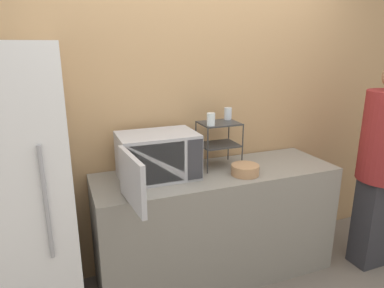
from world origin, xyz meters
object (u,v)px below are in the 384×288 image
(microwave, at_px, (157,157))
(glass_back_right, at_px, (228,114))
(refrigerator, at_px, (10,199))
(glass_front_left, at_px, (211,119))
(bowl, at_px, (245,170))
(dish_rack, at_px, (219,135))

(microwave, bearing_deg, glass_back_right, 13.44)
(refrigerator, bearing_deg, glass_front_left, 2.71)
(bowl, bearing_deg, glass_back_right, 88.00)
(dish_rack, relative_size, bowl, 1.72)
(dish_rack, height_order, refrigerator, refrigerator)
(microwave, bearing_deg, dish_rack, 8.09)
(dish_rack, distance_m, glass_front_left, 0.19)
(glass_front_left, distance_m, glass_back_right, 0.26)
(bowl, xyz_separation_m, refrigerator, (-1.55, 0.10, -0.01))
(glass_back_right, bearing_deg, dish_rack, -145.45)
(glass_back_right, bearing_deg, bowl, -92.00)
(glass_front_left, bearing_deg, dish_rack, 35.90)
(microwave, distance_m, dish_rack, 0.53)
(bowl, height_order, refrigerator, refrigerator)
(dish_rack, height_order, glass_back_right, glass_back_right)
(microwave, bearing_deg, glass_front_left, -0.25)
(microwave, height_order, bowl, microwave)
(glass_front_left, height_order, bowl, glass_front_left)
(glass_back_right, bearing_deg, glass_front_left, -144.80)
(dish_rack, relative_size, refrigerator, 0.19)
(refrigerator, bearing_deg, glass_back_right, 7.88)
(refrigerator, bearing_deg, bowl, -3.74)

